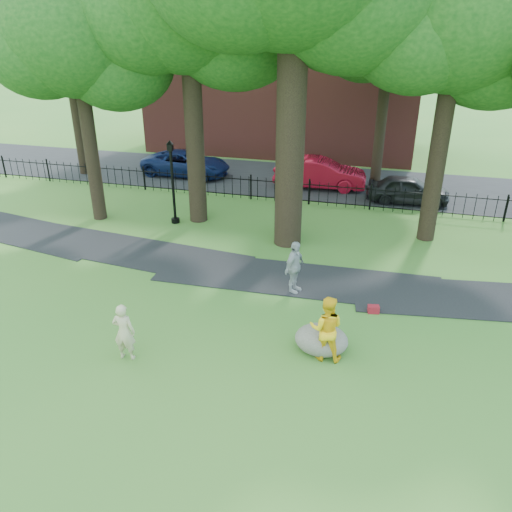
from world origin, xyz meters
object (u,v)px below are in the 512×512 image
(woman, at_px, (124,332))
(lamppost, at_px, (173,184))
(boulder, at_px, (321,338))
(man, at_px, (326,328))
(red_sedan, at_px, (320,173))

(woman, bearing_deg, lamppost, -79.15)
(boulder, bearing_deg, woman, -161.21)
(boulder, bearing_deg, lamppost, 134.57)
(man, relative_size, boulder, 1.27)
(man, xyz_separation_m, red_sedan, (-2.53, 15.25, -0.12))
(woman, height_order, man, man)
(red_sedan, bearing_deg, woman, 168.47)
(boulder, height_order, lamppost, lamppost)
(man, height_order, red_sedan, man)
(woman, bearing_deg, boulder, -166.78)
(woman, xyz_separation_m, red_sedan, (2.62, 16.69, -0.02))
(boulder, bearing_deg, red_sedan, 99.07)
(man, bearing_deg, red_sedan, -84.00)
(woman, bearing_deg, red_sedan, -104.50)
(boulder, xyz_separation_m, red_sedan, (-2.39, 14.98, 0.38))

